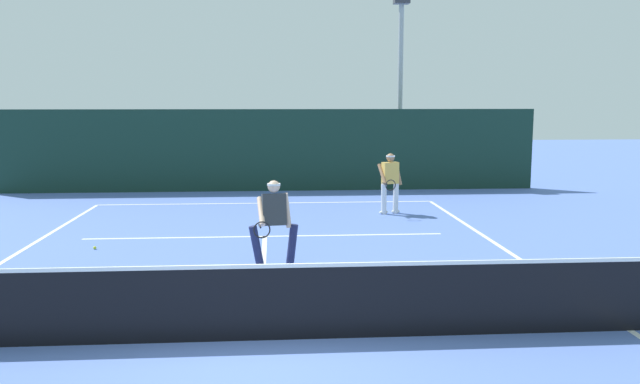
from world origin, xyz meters
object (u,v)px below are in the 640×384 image
at_px(light_pole, 400,67).
at_px(tennis_ball, 95,248).
at_px(player_near, 274,221).
at_px(player_far, 390,181).

bearing_deg(light_pole, tennis_ball, -128.91).
xyz_separation_m(player_near, light_pole, (4.59, 12.08, 3.31)).
distance_m(tennis_ball, light_pole, 13.77).
bearing_deg(player_near, tennis_ball, -34.11).
relative_size(tennis_ball, light_pole, 0.01).
distance_m(player_near, player_far, 6.37).
height_order(player_far, light_pole, light_pole).
xyz_separation_m(player_near, tennis_ball, (-3.65, 1.86, -0.85)).
height_order(player_near, player_far, player_far).
bearing_deg(light_pole, player_far, -102.99).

